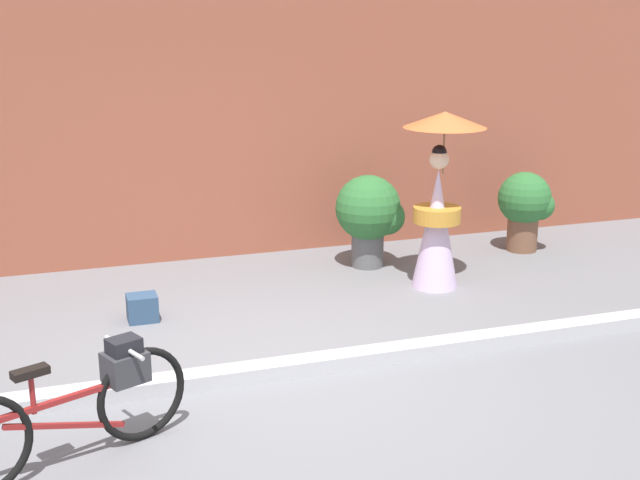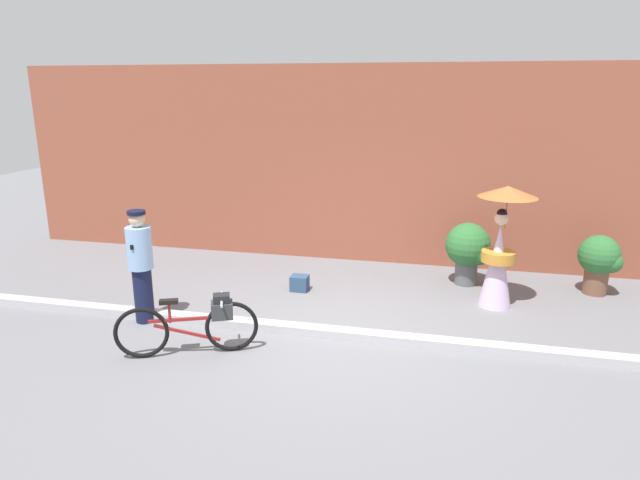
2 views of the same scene
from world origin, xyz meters
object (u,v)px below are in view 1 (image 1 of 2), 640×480
(bicycle_near_officer, at_px, (81,403))
(potted_plant_by_door, at_px, (526,205))
(potted_plant_small, at_px, (370,213))
(backpack_on_pavement, at_px, (142,307))
(person_with_parasol, at_px, (439,199))

(bicycle_near_officer, bearing_deg, potted_plant_by_door, 32.24)
(potted_plant_by_door, xyz_separation_m, potted_plant_small, (-2.00, -0.01, 0.05))
(potted_plant_by_door, height_order, backpack_on_pavement, potted_plant_by_door)
(potted_plant_by_door, bearing_deg, person_with_parasol, -151.28)
(backpack_on_pavement, bearing_deg, potted_plant_small, 19.33)
(person_with_parasol, xyz_separation_m, potted_plant_by_door, (1.60, 0.88, -0.37))
(bicycle_near_officer, distance_m, person_with_parasol, 4.48)
(bicycle_near_officer, height_order, potted_plant_by_door, potted_plant_by_door)
(potted_plant_small, bearing_deg, person_with_parasol, -65.59)
(potted_plant_by_door, relative_size, backpack_on_pavement, 3.45)
(bicycle_near_officer, height_order, potted_plant_small, potted_plant_small)
(potted_plant_small, height_order, backpack_on_pavement, potted_plant_small)
(person_with_parasol, height_order, potted_plant_by_door, person_with_parasol)
(bicycle_near_officer, relative_size, person_with_parasol, 0.88)
(backpack_on_pavement, bearing_deg, bicycle_near_officer, -105.26)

